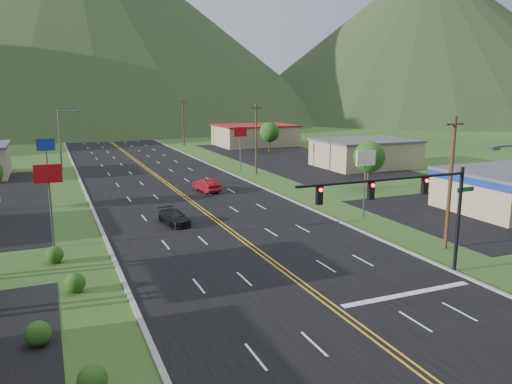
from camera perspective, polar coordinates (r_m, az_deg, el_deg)
name	(u,v)px	position (r m, az deg, el deg)	size (l,w,h in m)	color
traffic_signal	(411,198)	(32.11, 17.28, -0.62)	(13.10, 0.43, 7.00)	black
streetlight_west	(62,136)	(80.21, -21.32, 6.03)	(3.28, 0.25, 9.00)	#59595E
building_east_mid	(365,153)	(80.11, 12.35, 4.37)	(14.40, 11.40, 4.30)	tan
building_east_far	(255,135)	(108.78, -0.12, 6.52)	(16.40, 12.40, 4.50)	tan
pole_sign_west_a	(49,182)	(40.47, -22.62, 1.04)	(2.00, 0.18, 6.40)	#59595E
pole_sign_west_b	(46,150)	(62.27, -22.87, 4.42)	(2.00, 0.18, 6.40)	#59595E
pole_sign_east_a	(366,165)	(47.00, 12.41, 3.02)	(2.00, 0.18, 6.40)	#59595E
pole_sign_east_b	(240,136)	(75.22, -1.82, 6.40)	(2.00, 0.18, 6.40)	#59595E
tree_east_a	(369,157)	(62.02, 12.80, 3.93)	(3.84, 3.84, 5.82)	#382314
tree_east_b	(269,132)	(96.88, 1.55, 6.87)	(3.84, 3.84, 5.82)	#382314
utility_pole_a	(450,182)	(39.72, 21.33, 1.07)	(1.60, 0.28, 10.00)	#382314
utility_pole_b	(256,138)	(70.79, 0.03, 6.14)	(1.60, 0.28, 10.00)	#382314
utility_pole_c	(183,122)	(108.64, -8.30, 7.91)	(1.60, 0.28, 10.00)	#382314
utility_pole_d	(147,114)	(147.63, -12.31, 8.70)	(1.60, 0.28, 10.00)	#382314
mountain_n	(71,15)	(232.36, -20.35, 18.47)	(220.00, 220.00, 85.00)	#203417
mountain_ne	(425,38)	(247.69, 18.80, 16.34)	(180.00, 180.00, 70.00)	#203417
car_dark_mid	(174,218)	(45.27, -9.31, -2.91)	(1.75, 4.30, 1.25)	black
car_red_far	(206,185)	(59.28, -5.69, 0.76)	(1.62, 4.64, 1.53)	maroon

